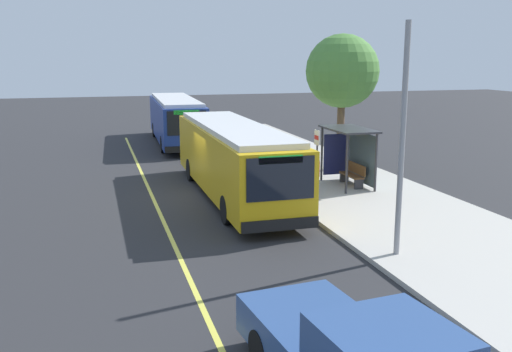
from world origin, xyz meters
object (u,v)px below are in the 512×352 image
transit_bus_second (176,119)px  route_sign_post (317,156)px  transit_bus_main (234,158)px  pedestrian_commuter (314,173)px  waiting_bench (353,174)px

transit_bus_second → route_sign_post: bearing=9.1°
transit_bus_main → pedestrian_commuter: transit_bus_main is taller
pedestrian_commuter → transit_bus_main: bearing=-118.8°
waiting_bench → pedestrian_commuter: bearing=-58.1°
transit_bus_main → waiting_bench: transit_bus_main is taller
transit_bus_main → waiting_bench: size_ratio=7.43×
waiting_bench → pedestrian_commuter: pedestrian_commuter is taller
transit_bus_main → pedestrian_commuter: 3.27m
transit_bus_second → waiting_bench: bearing=19.9°
transit_bus_second → waiting_bench: transit_bus_second is taller
transit_bus_second → transit_bus_main: bearing=0.6°
transit_bus_second → pedestrian_commuter: 16.80m
transit_bus_second → waiting_bench: 15.99m
transit_bus_second → waiting_bench: (15.01, 5.42, -0.98)m
route_sign_post → pedestrian_commuter: size_ratio=1.66×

